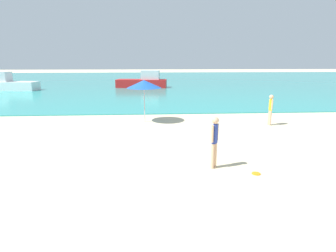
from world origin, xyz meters
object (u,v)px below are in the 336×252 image
Objects in this scene: person_standing at (215,139)px; beach_umbrella at (144,84)px; frisbee at (256,174)px; boat_far at (8,84)px; person_distant at (271,108)px; boat_near at (143,82)px.

person_standing is 7.28m from beach_umbrella.
frisbee is 0.04× the size of boat_far.
person_distant is 0.26× the size of boat_far.
boat_far is at bearing 132.58° from beach_umbrella.
beach_umbrella reaches higher than frisbee.
person_distant is 28.65m from boat_far.
beach_umbrella is at bearing -100.09° from person_distant.
boat_far reaches higher than person_distant.
boat_near is at bearing -160.64° from person_distant.
frisbee is 0.04× the size of boat_near.
person_distant is (4.28, 5.60, -0.03)m from person_standing.
boat_near is (-2.80, 26.03, -0.16)m from person_standing.
boat_near is at bearing 15.26° from boat_far.
beach_umbrella is at bearing -118.18° from person_standing.
beach_umbrella reaches higher than boat_far.
boat_far is (-17.89, 23.76, -0.18)m from person_standing.
frisbee is at bearing 106.64° from person_standing.
frisbee is 0.16× the size of person_distant.
boat_far reaches higher than frisbee.
person_standing is at bearing 103.12° from boat_near.
boat_near is 1.02× the size of boat_far.
boat_far is at bearing 15.54° from boat_near.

